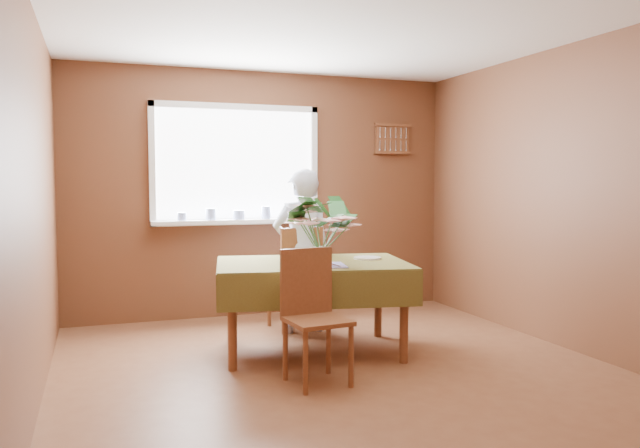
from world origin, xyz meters
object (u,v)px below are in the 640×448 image
object	(u,v)px
chair_far	(297,274)
flower_bouquet	(321,225)
seated_woman	(302,251)
chair_near	(313,309)
dining_table	(312,273)

from	to	relation	value
chair_far	flower_bouquet	distance (m)	1.06
chair_far	flower_bouquet	world-z (taller)	flower_bouquet
chair_far	seated_woman	xyz separation A→B (m)	(0.02, -0.07, 0.22)
chair_far	chair_near	size ratio (longest dim) A/B	1.05
seated_woman	flower_bouquet	bearing A→B (deg)	81.34
dining_table	seated_woman	distance (m)	0.71
seated_woman	flower_bouquet	world-z (taller)	seated_woman
flower_bouquet	chair_far	bearing A→B (deg)	83.72
seated_woman	chair_far	bearing A→B (deg)	-70.50
chair_far	seated_woman	bearing A→B (deg)	103.48
dining_table	chair_near	xyz separation A→B (m)	(-0.23, -0.68, -0.15)
chair_far	chair_near	distance (m)	1.47
flower_bouquet	seated_woman	bearing A→B (deg)	81.70
chair_near	seated_woman	size ratio (longest dim) A/B	0.61
chair_far	seated_woman	world-z (taller)	seated_woman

